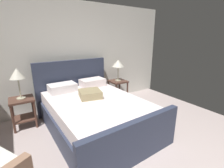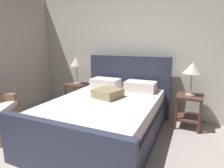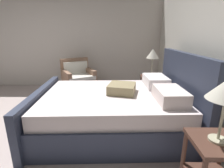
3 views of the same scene
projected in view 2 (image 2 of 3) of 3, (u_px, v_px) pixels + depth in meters
The scene contains 6 objects.
wall_back at pixel (142, 53), 3.94m from camera, with size 5.33×0.12×2.59m, color silver.
bed at pixel (107, 115), 3.07m from camera, with size 1.84×2.40×1.24m.
nightstand_right at pixel (189, 106), 3.33m from camera, with size 0.44×0.44×0.60m.
table_lamp_right at pixel (192, 69), 3.18m from camera, with size 0.32×0.32×0.58m.
nightstand_left at pixel (78, 92), 4.27m from camera, with size 0.44×0.44×0.60m.
table_lamp_left at pixel (76, 62), 4.12m from camera, with size 0.27×0.27×0.60m.
Camera 2 is at (1.22, -0.40, 1.50)m, focal length 29.91 mm.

